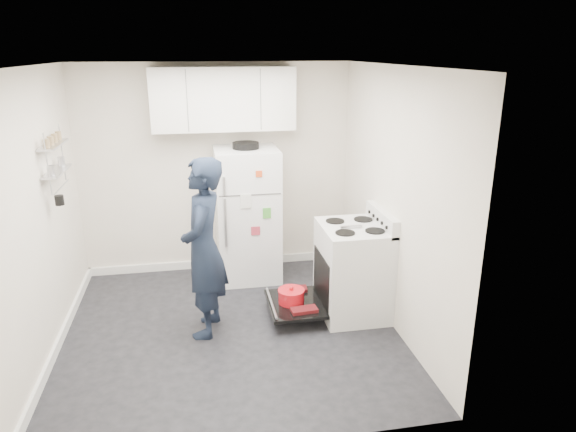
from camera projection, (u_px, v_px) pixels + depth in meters
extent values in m
cube|color=black|center=(231.00, 330.00, 5.04)|extent=(3.20, 3.20, 0.01)
cube|color=white|center=(220.00, 66.00, 4.27)|extent=(3.20, 3.20, 0.01)
cube|color=beige|center=(217.00, 170.00, 6.15)|extent=(3.20, 0.01, 2.50)
cube|color=beige|center=(244.00, 285.00, 3.16)|extent=(3.20, 0.01, 2.50)
cube|color=beige|center=(38.00, 219.00, 4.38)|extent=(0.01, 3.20, 2.50)
cube|color=beige|center=(393.00, 200.00, 4.93)|extent=(0.01, 3.20, 2.50)
cube|color=white|center=(59.00, 342.00, 4.75)|extent=(0.03, 3.20, 0.10)
cube|color=white|center=(221.00, 263.00, 6.51)|extent=(3.20, 0.03, 0.10)
cube|color=silver|center=(353.00, 271.00, 5.26)|extent=(0.65, 0.76, 0.92)
cube|color=black|center=(346.00, 277.00, 5.27)|extent=(0.53, 0.60, 0.52)
cube|color=orange|center=(371.00, 275.00, 5.31)|extent=(0.02, 0.56, 0.46)
cylinder|color=black|center=(350.00, 293.00, 5.33)|extent=(0.34, 0.34, 0.02)
cube|color=silver|center=(382.00, 219.00, 5.14)|extent=(0.08, 0.76, 0.18)
cube|color=silver|center=(354.00, 228.00, 5.11)|extent=(0.65, 0.76, 0.03)
cube|color=#B2B2B7|center=(351.00, 226.00, 5.05)|extent=(0.22, 0.03, 0.01)
cube|color=black|center=(295.00, 304.00, 5.25)|extent=(0.55, 0.70, 0.03)
cylinder|color=#B2B2B7|center=(271.00, 303.00, 5.20)|extent=(0.02, 0.66, 0.02)
cylinder|color=red|center=(291.00, 297.00, 5.23)|extent=(0.26, 0.26, 0.12)
cylinder|color=red|center=(291.00, 291.00, 5.21)|extent=(0.27, 0.27, 0.02)
sphere|color=red|center=(291.00, 288.00, 5.20)|extent=(0.04, 0.04, 0.04)
cube|color=maroon|center=(304.00, 310.00, 5.06)|extent=(0.27, 0.15, 0.04)
cube|color=maroon|center=(295.00, 289.00, 5.50)|extent=(0.27, 0.15, 0.04)
cube|color=white|center=(247.00, 214.00, 6.02)|extent=(0.72, 0.70, 1.56)
cube|color=#4C4C4C|center=(250.00, 195.00, 5.59)|extent=(0.68, 0.01, 0.01)
cube|color=#B2B2B7|center=(224.00, 186.00, 5.49)|extent=(0.02, 0.03, 0.20)
cube|color=#B2B2B7|center=(226.00, 223.00, 5.62)|extent=(0.02, 0.03, 0.55)
cylinder|color=black|center=(246.00, 146.00, 5.77)|extent=(0.30, 0.30, 0.07)
cube|color=#E54A1A|center=(259.00, 174.00, 5.53)|extent=(0.07, 0.01, 0.07)
cube|color=green|center=(267.00, 213.00, 5.68)|extent=(0.09, 0.01, 0.12)
cube|color=#B63445|center=(256.00, 231.00, 5.72)|extent=(0.10, 0.01, 0.10)
cube|color=silver|center=(246.00, 201.00, 5.60)|extent=(0.12, 0.01, 0.16)
cube|color=silver|center=(223.00, 99.00, 5.74)|extent=(1.60, 0.33, 0.70)
cube|color=#B2B2B7|center=(53.00, 145.00, 4.69)|extent=(0.14, 0.60, 0.02)
cube|color=#B2B2B7|center=(57.00, 171.00, 4.77)|extent=(0.14, 0.60, 0.02)
cylinder|color=black|center=(59.00, 200.00, 4.67)|extent=(0.08, 0.08, 0.09)
imported|color=black|center=(204.00, 249.00, 4.78)|extent=(0.54, 0.70, 1.72)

